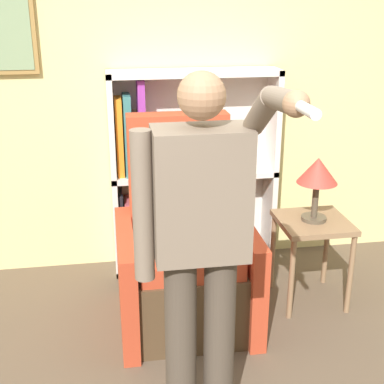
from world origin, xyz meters
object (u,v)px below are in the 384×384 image
object	(u,v)px
armchair	(184,261)
person_standing	(201,241)
bookcase	(176,175)
table_lamp	(317,174)
side_table	(312,234)

from	to	relation	value
armchair	person_standing	bearing A→B (deg)	-93.79
bookcase	armchair	bearing A→B (deg)	-93.56
bookcase	table_lamp	xyz separation A→B (m)	(0.84, -0.66, 0.18)
bookcase	side_table	xyz separation A→B (m)	(0.84, -0.66, -0.24)
person_standing	side_table	xyz separation A→B (m)	(0.94, 1.00, -0.49)
armchair	person_standing	world-z (taller)	person_standing
bookcase	person_standing	xyz separation A→B (m)	(-0.11, -1.65, 0.25)
table_lamp	armchair	bearing A→B (deg)	-175.58
bookcase	side_table	world-z (taller)	bookcase
side_table	table_lamp	xyz separation A→B (m)	(-0.00, 0.00, 0.42)
table_lamp	bookcase	bearing A→B (deg)	141.95
bookcase	side_table	bearing A→B (deg)	-38.05
bookcase	side_table	size ratio (longest dim) A/B	2.52
side_table	bookcase	bearing A→B (deg)	141.95
armchair	table_lamp	xyz separation A→B (m)	(0.88, 0.07, 0.52)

